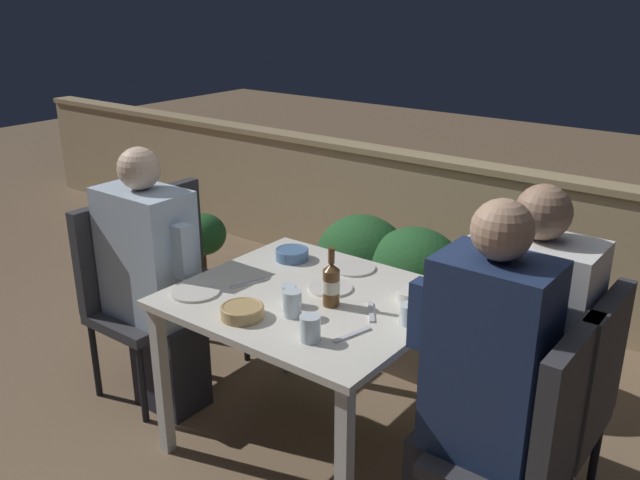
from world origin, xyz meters
TOP-DOWN VIEW (x-y plane):
  - ground_plane at (0.00, 0.00)m, footprint 16.00×16.00m
  - parapet_wall at (0.00, 1.80)m, footprint 9.00×0.18m
  - dining_table at (0.00, 0.00)m, footprint 1.04×0.92m
  - planter_hedge at (-0.00, 0.88)m, footprint 1.19×0.47m
  - chair_left_near at (-0.99, -0.16)m, footprint 0.42×0.42m
  - person_blue_shirt at (-0.79, -0.16)m, footprint 0.50×0.26m
  - chair_left_far at (-1.00, 0.18)m, footprint 0.42×0.42m
  - chair_right_near at (1.01, -0.13)m, footprint 0.42×0.42m
  - person_navy_jumper at (0.81, -0.13)m, footprint 0.47×0.26m
  - chair_right_far at (1.02, 0.18)m, footprint 0.42×0.42m
  - person_white_polo at (0.82, 0.18)m, footprint 0.49×0.26m
  - beer_bottle at (0.12, -0.02)m, footprint 0.07×0.07m
  - plate_0 at (-0.39, -0.27)m, footprint 0.20×0.20m
  - plate_1 at (-0.02, 0.34)m, footprint 0.20×0.20m
  - plate_2 at (0.03, 0.10)m, footprint 0.18×0.18m
  - bowl_0 at (-0.08, -0.31)m, footprint 0.17×0.17m
  - bowl_1 at (0.35, 0.22)m, footprint 0.12×0.12m
  - bowl_2 at (-0.30, 0.26)m, footprint 0.15×0.15m
  - glass_cup_0 at (-0.01, -0.12)m, footprint 0.06×0.06m
  - glass_cup_1 at (0.23, -0.29)m, footprint 0.08×0.08m
  - glass_cup_2 at (0.45, 0.03)m, footprint 0.07×0.07m
  - glass_cup_3 at (0.06, -0.18)m, footprint 0.07×0.07m
  - fork_0 at (-0.27, -0.07)m, footprint 0.07×0.17m
  - fork_1 at (0.33, -0.17)m, footprint 0.06×0.17m
  - fork_2 at (0.29, 0.02)m, footprint 0.11×0.15m
  - potted_plant at (-1.37, 0.68)m, footprint 0.28×0.28m

SIDE VIEW (x-z plane):
  - ground_plane at x=0.00m, z-range 0.00..0.00m
  - potted_plant at x=-1.37m, z-range 0.07..0.69m
  - planter_hedge at x=0.00m, z-range 0.04..0.80m
  - parapet_wall at x=0.00m, z-range 0.01..0.90m
  - chair_left_near at x=-0.99m, z-range 0.08..1.04m
  - chair_left_far at x=-1.00m, z-range 0.08..1.04m
  - chair_right_near at x=1.01m, z-range 0.08..1.04m
  - chair_right_far at x=1.02m, z-range 0.08..1.04m
  - person_blue_shirt at x=-0.79m, z-range 0.00..1.26m
  - dining_table at x=0.00m, z-range 0.28..1.00m
  - person_white_polo at x=0.82m, z-range 0.00..1.30m
  - person_navy_jumper at x=0.81m, z-range 0.01..1.33m
  - fork_0 at x=-0.27m, z-range 0.73..0.73m
  - fork_1 at x=0.33m, z-range 0.73..0.73m
  - fork_2 at x=0.29m, z-range 0.73..0.73m
  - plate_0 at x=-0.39m, z-range 0.73..0.74m
  - plate_1 at x=-0.02m, z-range 0.73..0.74m
  - plate_2 at x=0.03m, z-range 0.73..0.74m
  - bowl_1 at x=0.35m, z-range 0.73..0.77m
  - bowl_0 at x=-0.08m, z-range 0.73..0.78m
  - bowl_2 at x=-0.30m, z-range 0.73..0.78m
  - glass_cup_2 at x=0.45m, z-range 0.73..0.80m
  - glass_cup_0 at x=-0.01m, z-range 0.73..0.81m
  - glass_cup_1 at x=0.23m, z-range 0.73..0.82m
  - glass_cup_3 at x=0.06m, z-range 0.73..0.83m
  - beer_bottle at x=0.12m, z-range 0.70..0.94m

